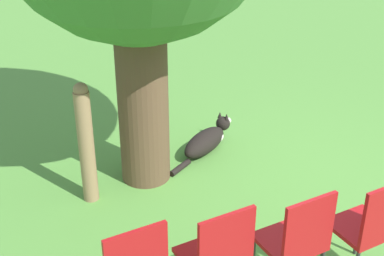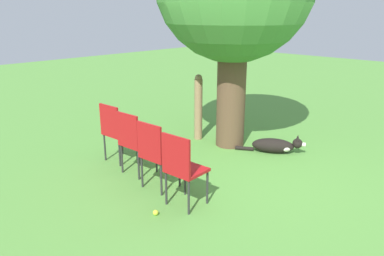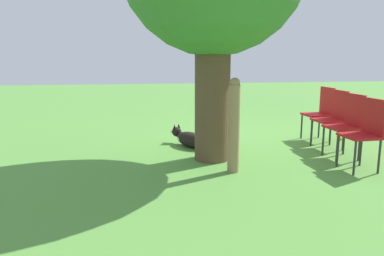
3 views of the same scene
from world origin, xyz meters
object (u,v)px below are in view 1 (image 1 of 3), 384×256
(red_chair_1, at_px, (297,238))
(dog, at_px, (207,140))
(fence_post, at_px, (86,143))
(red_chair_0, at_px, (371,224))
(red_chair_2, at_px, (218,254))

(red_chair_1, bearing_deg, dog, -14.06)
(fence_post, height_order, red_chair_1, fence_post)
(red_chair_0, height_order, red_chair_1, same)
(fence_post, relative_size, red_chair_1, 1.29)
(red_chair_1, bearing_deg, red_chair_0, -102.54)
(dog, bearing_deg, red_chair_1, -131.46)
(dog, distance_m, red_chair_0, 2.50)
(dog, relative_size, red_chair_0, 1.10)
(dog, relative_size, red_chair_1, 1.10)
(fence_post, xyz_separation_m, red_chair_1, (-1.98, -1.03, -0.07))
(red_chair_2, bearing_deg, fence_post, 9.86)
(fence_post, distance_m, red_chair_0, 2.65)
(red_chair_0, relative_size, red_chair_2, 1.00)
(red_chair_1, bearing_deg, red_chair_2, 77.46)
(fence_post, distance_m, red_chair_2, 1.92)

